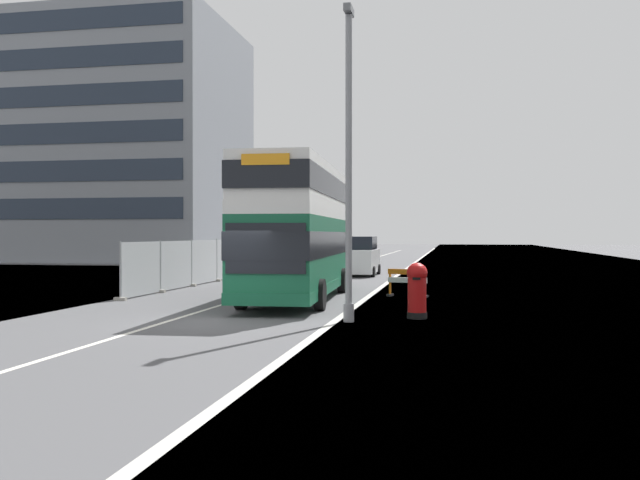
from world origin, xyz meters
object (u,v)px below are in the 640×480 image
object	(u,v)px
double_decker_bus	(299,229)
car_receding_far	(335,251)
red_pillar_postbox	(417,288)
car_oncoming_near	(361,257)
roadworks_barrier	(407,280)
lamppost_foreground	(349,173)
car_receding_mid	(322,252)

from	to	relation	value
double_decker_bus	car_receding_far	bearing A→B (deg)	97.46
red_pillar_postbox	car_receding_far	xyz separation A→B (m)	(-8.88, 37.92, 0.11)
car_oncoming_near	car_receding_far	xyz separation A→B (m)	(-4.62, 18.29, -0.07)
red_pillar_postbox	roadworks_barrier	world-z (taller)	red_pillar_postbox
double_decker_bus	roadworks_barrier	world-z (taller)	double_decker_bus
double_decker_bus	lamppost_foreground	xyz separation A→B (m)	(2.75, -5.94, 1.48)
car_oncoming_near	lamppost_foreground	bearing A→B (deg)	-83.22
roadworks_barrier	car_oncoming_near	size ratio (longest dim) A/B	0.36
red_pillar_postbox	car_oncoming_near	xyz separation A→B (m)	(-4.26, 19.63, 0.19)
double_decker_bus	car_oncoming_near	size ratio (longest dim) A/B	2.60
car_oncoming_near	red_pillar_postbox	bearing A→B (deg)	-77.76
red_pillar_postbox	car_receding_far	world-z (taller)	car_receding_far
roadworks_barrier	red_pillar_postbox	bearing A→B (deg)	-83.84
lamppost_foreground	car_receding_mid	world-z (taller)	lamppost_foreground
double_decker_bus	red_pillar_postbox	size ratio (longest dim) A/B	7.30
lamppost_foreground	car_receding_far	distance (m)	39.81
red_pillar_postbox	car_receding_far	size ratio (longest dim) A/B	0.35
red_pillar_postbox	car_oncoming_near	bearing A→B (deg)	102.24
double_decker_bus	red_pillar_postbox	bearing A→B (deg)	-46.62
roadworks_barrier	car_receding_mid	world-z (taller)	car_receding_mid
car_oncoming_near	car_receding_far	distance (m)	18.87
double_decker_bus	lamppost_foreground	distance (m)	6.71
roadworks_barrier	car_receding_far	distance (m)	32.32
roadworks_barrier	car_oncoming_near	bearing A→B (deg)	105.26
car_receding_mid	car_receding_far	distance (m)	8.35
double_decker_bus	roadworks_barrier	xyz separation A→B (m)	(3.83, 1.84, -1.94)
lamppost_foreground	car_receding_mid	distance (m)	31.57
car_oncoming_near	roadworks_barrier	bearing A→B (deg)	-74.74
lamppost_foreground	roadworks_barrier	world-z (taller)	lamppost_foreground
roadworks_barrier	car_receding_mid	size ratio (longest dim) A/B	0.37
car_receding_far	car_oncoming_near	bearing A→B (deg)	-75.82
roadworks_barrier	car_receding_mid	distance (m)	24.20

